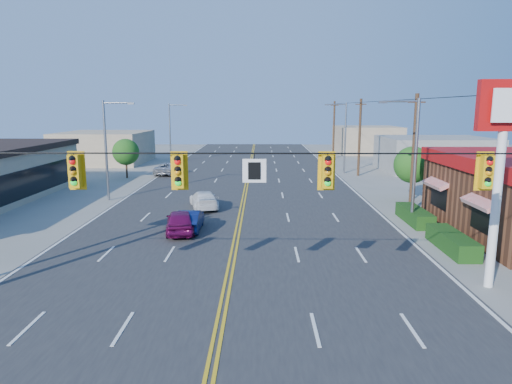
{
  "coord_description": "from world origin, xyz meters",
  "views": [
    {
      "loc": [
        1.41,
        -14.28,
        7.4
      ],
      "look_at": [
        1.1,
        13.9,
        2.2
      ],
      "focal_mm": 32.0,
      "sensor_mm": 36.0,
      "label": 1
    }
  ],
  "objects_px": {
    "kfc_pylon": "(502,143)",
    "car_silver": "(169,169)",
    "signal_span": "(213,188)",
    "car_blue": "(190,221)",
    "car_magenta": "(180,222)",
    "car_white": "(204,200)"
  },
  "relations": [
    {
      "from": "car_silver",
      "to": "signal_span",
      "type": "bearing_deg",
      "value": 112.3
    },
    {
      "from": "signal_span",
      "to": "car_blue",
      "type": "height_order",
      "value": "signal_span"
    },
    {
      "from": "car_blue",
      "to": "signal_span",
      "type": "bearing_deg",
      "value": 101.64
    },
    {
      "from": "car_white",
      "to": "car_silver",
      "type": "distance_m",
      "value": 18.41
    },
    {
      "from": "kfc_pylon",
      "to": "car_magenta",
      "type": "height_order",
      "value": "kfc_pylon"
    },
    {
      "from": "signal_span",
      "to": "car_silver",
      "type": "xyz_separation_m",
      "value": [
        -8.78,
        36.3,
        -4.21
      ]
    },
    {
      "from": "kfc_pylon",
      "to": "car_blue",
      "type": "relative_size",
      "value": 2.23
    },
    {
      "from": "signal_span",
      "to": "car_silver",
      "type": "bearing_deg",
      "value": 103.6
    },
    {
      "from": "car_magenta",
      "to": "signal_span",
      "type": "bearing_deg",
      "value": 96.09
    },
    {
      "from": "kfc_pylon",
      "to": "car_silver",
      "type": "xyz_separation_m",
      "value": [
        -19.9,
        32.3,
        -5.37
      ]
    },
    {
      "from": "kfc_pylon",
      "to": "car_white",
      "type": "relative_size",
      "value": 1.94
    },
    {
      "from": "signal_span",
      "to": "kfc_pylon",
      "type": "relative_size",
      "value": 2.86
    },
    {
      "from": "signal_span",
      "to": "car_silver",
      "type": "height_order",
      "value": "signal_span"
    },
    {
      "from": "kfc_pylon",
      "to": "signal_span",
      "type": "bearing_deg",
      "value": -160.22
    },
    {
      "from": "car_blue",
      "to": "car_white",
      "type": "height_order",
      "value": "car_white"
    },
    {
      "from": "kfc_pylon",
      "to": "car_magenta",
      "type": "distance_m",
      "value": 17.36
    },
    {
      "from": "car_magenta",
      "to": "car_white",
      "type": "relative_size",
      "value": 0.94
    },
    {
      "from": "signal_span",
      "to": "kfc_pylon",
      "type": "bearing_deg",
      "value": 19.78
    },
    {
      "from": "car_blue",
      "to": "car_silver",
      "type": "bearing_deg",
      "value": -76.62
    },
    {
      "from": "car_silver",
      "to": "kfc_pylon",
      "type": "bearing_deg",
      "value": 130.34
    },
    {
      "from": "signal_span",
      "to": "car_silver",
      "type": "relative_size",
      "value": 5.03
    },
    {
      "from": "signal_span",
      "to": "car_blue",
      "type": "distance_m",
      "value": 13.65
    }
  ]
}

